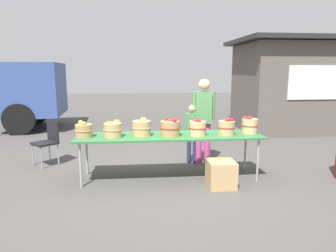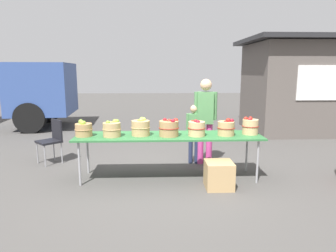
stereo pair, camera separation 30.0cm
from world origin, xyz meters
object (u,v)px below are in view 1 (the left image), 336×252
(market_table, at_px, (170,137))
(apple_basket_green_1, at_px, (113,130))
(apple_basket_red_1, at_px, (198,128))
(folding_chair, at_px, (48,139))
(apple_basket_red_3, at_px, (250,125))
(apple_basket_red_0, at_px, (170,128))
(vendor_adult, at_px, (204,114))
(produce_crate, at_px, (221,174))
(apple_basket_green_0, at_px, (84,130))
(child_customer, at_px, (192,129))
(apple_basket_red_2, at_px, (227,127))
(apple_basket_green_2, at_px, (142,128))

(market_table, distance_m, apple_basket_green_1, 0.95)
(apple_basket_green_1, xyz_separation_m, apple_basket_red_1, (1.39, -0.00, 0.00))
(apple_basket_red_1, relative_size, folding_chair, 0.34)
(apple_basket_red_3, bearing_deg, apple_basket_red_0, -175.93)
(market_table, height_order, apple_basket_red_0, apple_basket_red_0)
(vendor_adult, xyz_separation_m, produce_crate, (0.03, -1.27, -0.77))
(apple_basket_green_1, distance_m, produce_crate, 1.87)
(apple_basket_green_0, height_order, apple_basket_green_1, apple_basket_green_1)
(apple_basket_green_1, height_order, produce_crate, apple_basket_green_1)
(child_customer, distance_m, folding_chair, 2.81)
(apple_basket_red_3, bearing_deg, apple_basket_green_0, -178.88)
(produce_crate, bearing_deg, apple_basket_green_0, 168.20)
(apple_basket_red_0, bearing_deg, apple_basket_red_3, 4.07)
(apple_basket_red_0, height_order, vendor_adult, vendor_adult)
(apple_basket_red_0, height_order, apple_basket_red_2, apple_basket_red_0)
(apple_basket_green_0, bearing_deg, produce_crate, -11.80)
(market_table, xyz_separation_m, apple_basket_red_2, (0.96, -0.06, 0.17))
(apple_basket_red_1, bearing_deg, apple_basket_red_2, 2.09)
(folding_chair, bearing_deg, vendor_adult, 42.85)
(apple_basket_green_0, xyz_separation_m, apple_basket_red_0, (1.41, -0.04, 0.02))
(child_customer, bearing_deg, vendor_adult, 174.97)
(apple_basket_red_0, bearing_deg, market_table, 92.26)
(apple_basket_green_0, relative_size, apple_basket_red_0, 0.87)
(vendor_adult, height_order, folding_chair, vendor_adult)
(apple_basket_red_0, distance_m, folding_chair, 2.53)
(apple_basket_green_0, height_order, apple_basket_green_2, apple_basket_green_2)
(market_table, relative_size, apple_basket_red_0, 9.21)
(child_customer, bearing_deg, apple_basket_green_1, 37.30)
(market_table, relative_size, vendor_adult, 1.87)
(apple_basket_red_0, xyz_separation_m, apple_basket_red_2, (0.95, 0.01, -0.00))
(produce_crate, bearing_deg, vendor_adult, 91.16)
(child_customer, height_order, folding_chair, child_customer)
(apple_basket_red_0, xyz_separation_m, folding_chair, (-2.27, 1.05, -0.38))
(folding_chair, bearing_deg, apple_basket_red_3, 31.85)
(child_customer, distance_m, produce_crate, 1.41)
(apple_basket_green_1, xyz_separation_m, apple_basket_red_2, (1.89, 0.01, 0.01))
(apple_basket_green_2, xyz_separation_m, apple_basket_red_1, (0.92, -0.07, -0.01))
(child_customer, relative_size, folding_chair, 1.35)
(apple_basket_red_1, height_order, vendor_adult, vendor_adult)
(folding_chair, bearing_deg, apple_basket_green_1, 8.33)
(apple_basket_green_2, height_order, apple_basket_red_2, apple_basket_green_2)
(apple_basket_green_1, xyz_separation_m, produce_crate, (1.70, -0.41, -0.66))
(produce_crate, bearing_deg, market_table, 147.75)
(market_table, distance_m, vendor_adult, 1.11)
(apple_basket_red_0, distance_m, apple_basket_red_3, 1.38)
(apple_basket_red_3, relative_size, folding_chair, 0.35)
(market_table, distance_m, apple_basket_red_3, 1.39)
(child_customer, bearing_deg, apple_basket_red_3, 142.47)
(apple_basket_red_0, height_order, folding_chair, apple_basket_red_0)
(vendor_adult, distance_m, produce_crate, 1.48)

